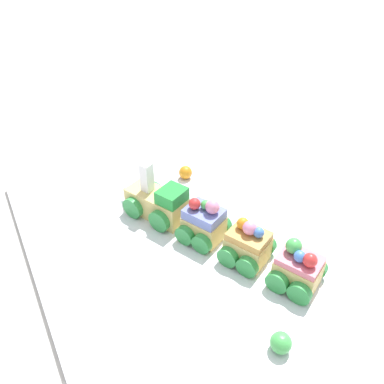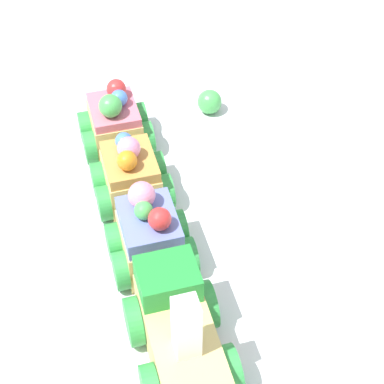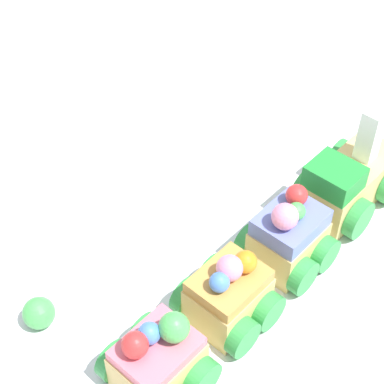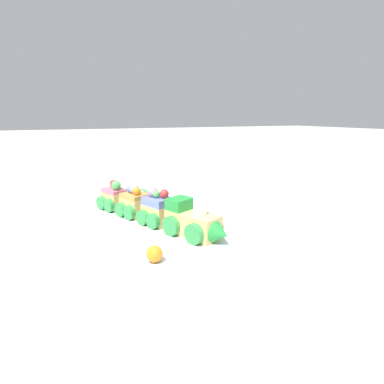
% 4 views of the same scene
% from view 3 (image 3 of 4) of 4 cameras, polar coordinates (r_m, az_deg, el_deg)
% --- Properties ---
extents(ground_plane, '(10.00, 10.00, 0.00)m').
position_cam_3_polar(ground_plane, '(0.58, 4.50, -4.72)').
color(ground_plane, beige).
extents(display_board, '(0.65, 0.42, 0.01)m').
position_cam_3_polar(display_board, '(0.57, 4.53, -4.33)').
color(display_board, white).
rests_on(display_board, ground_plane).
extents(cake_train_locomotive, '(0.14, 0.10, 0.09)m').
position_cam_3_polar(cake_train_locomotive, '(0.60, 14.19, 1.26)').
color(cake_train_locomotive, '#E5C675').
rests_on(cake_train_locomotive, display_board).
extents(cake_car_blueberry, '(0.08, 0.09, 0.08)m').
position_cam_3_polar(cake_car_blueberry, '(0.53, 8.53, -4.05)').
color(cake_car_blueberry, '#E5C675').
rests_on(cake_car_blueberry, display_board).
extents(cake_car_caramel, '(0.08, 0.09, 0.07)m').
position_cam_3_polar(cake_car_caramel, '(0.50, 3.25, -9.22)').
color(cake_car_caramel, '#E5C675').
rests_on(cake_car_caramel, display_board).
extents(cake_car_strawberry, '(0.08, 0.09, 0.07)m').
position_cam_3_polar(cake_car_strawberry, '(0.46, -3.05, -14.85)').
color(cake_car_strawberry, '#E5C675').
rests_on(cake_car_strawberry, display_board).
extents(gumball_green, '(0.03, 0.03, 0.03)m').
position_cam_3_polar(gumball_green, '(0.51, -13.46, -10.41)').
color(gumball_green, '#4CBC56').
rests_on(gumball_green, display_board).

